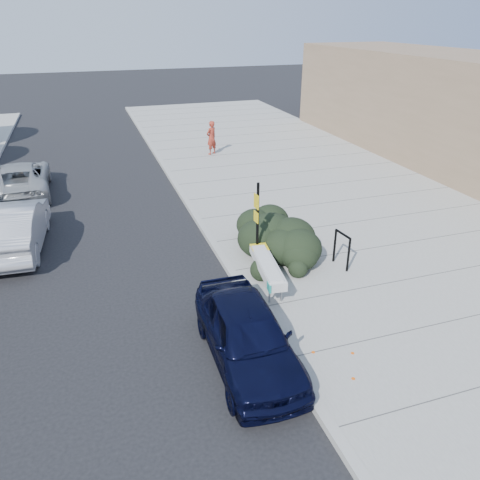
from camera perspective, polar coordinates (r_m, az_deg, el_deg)
The scene contains 11 objects.
ground at distance 11.96m, azimuth 1.94°, elevation -8.90°, with size 120.00×120.00×0.00m, color black.
sidewalk_near at distance 18.15m, azimuth 13.18°, elevation 3.30°, with size 11.20×50.00×0.15m, color gray.
curb_near at distance 16.09m, azimuth -4.21°, elevation 1.02°, with size 0.22×50.00×0.17m, color #9E9E99.
bench at distance 12.60m, azimuth 3.32°, elevation -3.24°, with size 0.77×2.35×0.70m.
bike_rack at distance 13.77m, azimuth 12.32°, elevation -0.77°, with size 0.15×0.73×1.06m.
sign_post at distance 13.16m, azimuth 2.10°, elevation 2.45°, with size 0.10×0.29×2.55m.
hedge at distance 14.41m, azimuth 3.56°, elevation 1.29°, with size 1.86×3.71×1.39m, color black.
sedan_navy at distance 10.11m, azimuth 0.87°, elevation -11.43°, with size 1.63×4.06×1.38m, color black.
wagon_silver at distance 16.40m, azimuth -25.81°, elevation 1.44°, with size 1.61×4.60×1.52m, color silver.
suv_silver at distance 21.58m, azimuth -25.22°, elevation 6.79°, with size 2.25×4.87×1.35m, color #9EA0A3.
pedestrian at distance 25.02m, azimuth -3.50°, elevation 12.34°, with size 0.63×0.42×1.74m, color maroon.
Camera 1 is at (-3.49, -9.20, 6.80)m, focal length 35.00 mm.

